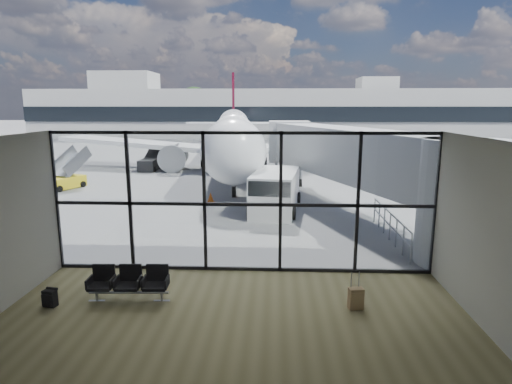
# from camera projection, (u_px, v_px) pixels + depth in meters

# --- Properties ---
(ground) EXTENTS (220.00, 220.00, 0.00)m
(ground) POSITION_uv_depth(u_px,v_px,m) (267.00, 149.00, 53.07)
(ground) COLOR slate
(ground) RESTS_ON ground
(lounge_shell) EXTENTS (12.02, 8.01, 4.51)m
(lounge_shell) POSITION_uv_depth(u_px,v_px,m) (224.00, 236.00, 8.67)
(lounge_shell) COLOR brown
(lounge_shell) RESTS_ON ground
(glass_curtain_wall) EXTENTS (12.10, 0.12, 4.50)m
(glass_curtain_wall) POSITION_uv_depth(u_px,v_px,m) (242.00, 203.00, 13.45)
(glass_curtain_wall) COLOR white
(glass_curtain_wall) RESTS_ON ground
(jet_bridge) EXTENTS (8.00, 16.50, 4.33)m
(jet_bridge) POSITION_uv_depth(u_px,v_px,m) (358.00, 160.00, 20.06)
(jet_bridge) COLOR #A2A5A8
(jet_bridge) RESTS_ON ground
(apron_railing) EXTENTS (0.06, 5.46, 1.11)m
(apron_railing) POSITION_uv_depth(u_px,v_px,m) (390.00, 222.00, 16.93)
(apron_railing) COLOR gray
(apron_railing) RESTS_ON ground
(far_terminal) EXTENTS (80.00, 12.20, 11.00)m
(far_terminal) POSITION_uv_depth(u_px,v_px,m) (266.00, 112.00, 73.79)
(far_terminal) COLOR #B8B9B4
(far_terminal) RESTS_ON ground
(tree_0) EXTENTS (4.95, 4.95, 7.12)m
(tree_0) POSITION_uv_depth(u_px,v_px,m) (46.00, 109.00, 85.51)
(tree_0) COLOR #382619
(tree_0) RESTS_ON ground
(tree_1) EXTENTS (5.61, 5.61, 8.07)m
(tree_1) POSITION_uv_depth(u_px,v_px,m) (75.00, 106.00, 85.12)
(tree_1) COLOR #382619
(tree_1) RESTS_ON ground
(tree_2) EXTENTS (6.27, 6.27, 9.03)m
(tree_2) POSITION_uv_depth(u_px,v_px,m) (104.00, 103.00, 84.73)
(tree_2) COLOR #382619
(tree_2) RESTS_ON ground
(tree_3) EXTENTS (4.95, 4.95, 7.12)m
(tree_3) POSITION_uv_depth(u_px,v_px,m) (134.00, 109.00, 84.71)
(tree_3) COLOR #382619
(tree_3) RESTS_ON ground
(tree_4) EXTENTS (5.61, 5.61, 8.07)m
(tree_4) POSITION_uv_depth(u_px,v_px,m) (164.00, 106.00, 84.32)
(tree_4) COLOR #382619
(tree_4) RESTS_ON ground
(tree_5) EXTENTS (6.27, 6.27, 9.03)m
(tree_5) POSITION_uv_depth(u_px,v_px,m) (194.00, 103.00, 83.93)
(tree_5) COLOR #382619
(tree_5) RESTS_ON ground
(seating_row) EXTENTS (2.17, 0.69, 0.96)m
(seating_row) POSITION_uv_depth(u_px,v_px,m) (130.00, 281.00, 11.71)
(seating_row) COLOR gray
(seating_row) RESTS_ON ground
(backpack) EXTENTS (0.37, 0.35, 0.50)m
(backpack) POSITION_uv_depth(u_px,v_px,m) (50.00, 298.00, 11.32)
(backpack) COLOR black
(backpack) RESTS_ON ground
(suitcase) EXTENTS (0.41, 0.33, 1.03)m
(suitcase) POSITION_uv_depth(u_px,v_px,m) (356.00, 298.00, 11.15)
(suitcase) COLOR #907650
(suitcase) RESTS_ON ground
(airliner) EXTENTS (30.65, 35.61, 9.18)m
(airliner) POSITION_uv_depth(u_px,v_px,m) (234.00, 134.00, 37.91)
(airliner) COLOR white
(airliner) RESTS_ON ground
(service_van) EXTENTS (2.74, 4.90, 2.04)m
(service_van) POSITION_uv_depth(u_px,v_px,m) (275.00, 191.00, 21.43)
(service_van) COLOR silver
(service_van) RESTS_ON ground
(belt_loader) EXTENTS (1.48, 3.59, 1.64)m
(belt_loader) POSITION_uv_depth(u_px,v_px,m) (150.00, 164.00, 35.56)
(belt_loader) COLOR black
(belt_loader) RESTS_ON ground
(mobile_stairs) EXTENTS (2.49, 3.32, 2.13)m
(mobile_stairs) POSITION_uv_depth(u_px,v_px,m) (64.00, 181.00, 27.70)
(mobile_stairs) COLOR gold
(mobile_stairs) RESTS_ON ground
(traffic_cone_a) EXTENTS (0.40, 0.40, 0.57)m
(traffic_cone_a) POSITION_uv_depth(u_px,v_px,m) (211.00, 198.00, 23.69)
(traffic_cone_a) COLOR #CF540A
(traffic_cone_a) RESTS_ON ground
(traffic_cone_b) EXTENTS (0.44, 0.44, 0.63)m
(traffic_cone_b) POSITION_uv_depth(u_px,v_px,m) (287.00, 193.00, 24.88)
(traffic_cone_b) COLOR orange
(traffic_cone_b) RESTS_ON ground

